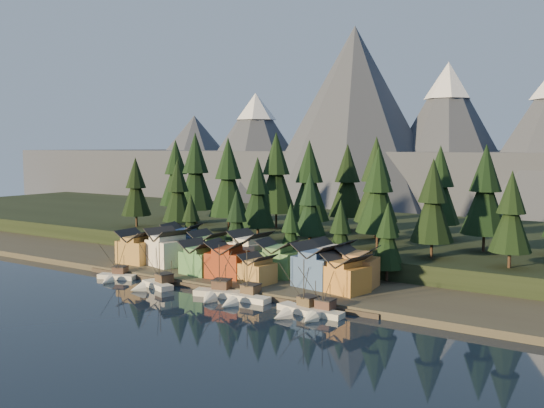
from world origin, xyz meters
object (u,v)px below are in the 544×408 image
Objects in this scene: house_front_0 at (137,246)px; boat_5 at (297,303)px; boat_4 at (241,292)px; boat_6 at (319,306)px; house_back_1 at (209,248)px; boat_0 at (115,272)px; boat_2 at (153,278)px; house_back_0 at (182,241)px; boat_3 at (216,287)px; house_front_1 at (168,246)px.

boat_5 is at bearing -16.63° from house_front_0.
boat_4 is 1.11× the size of boat_6.
boat_5 is 1.30× the size of house_back_1.
boat_0 is 0.90× the size of boat_2.
boat_0 is 0.98× the size of house_back_0.
boat_6 is 60.95m from house_back_0.
boat_0 is at bearing -167.60° from boat_2.
house_front_0 is (-5.67, 13.08, 4.07)m from boat_0.
boat_3 is (17.26, 1.31, 0.04)m from boat_2.
boat_0 is at bearing -68.96° from house_front_0.
house_back_0 reaches higher than boat_4.
house_front_1 reaches higher than house_back_1.
house_back_0 reaches higher than boat_0.
boat_5 is (52.92, -1.78, 0.17)m from boat_0.
boat_6 is (4.50, 0.46, 0.09)m from boat_5.
house_back_0 is 12.16m from house_back_1.
boat_0 is 23.34m from house_back_0.
boat_6 is at bearing -17.75° from boat_3.
boat_4 is at bearing -18.65° from boat_0.
boat_4 is 46.09m from house_front_0.
house_front_1 reaches higher than boat_2.
house_back_1 is (-18.17, 19.95, 3.93)m from boat_3.
house_front_1 is at bearing 136.66° from boat_3.
house_back_1 is at bearing -28.09° from house_back_0.
boat_5 is 4.53m from boat_6.
boat_3 reaches higher than house_front_0.
boat_4 is 1.15× the size of house_back_0.
boat_0 is at bearing 164.75° from boat_3.
boat_3 is 6.76m from boat_4.
boat_4 is 14.69m from boat_5.
house_back_0 reaches higher than house_front_1.
boat_5 is 1.04× the size of boat_6.
house_front_1 is (-49.38, 16.76, 4.37)m from boat_5.
boat_3 is at bearing 178.00° from boat_6.
boat_6 is (43.10, 0.10, -0.06)m from boat_2.
boat_3 is 32.11m from house_front_1.
house_back_0 is at bearing 157.31° from boat_6.
house_back_1 is at bearing 110.49° from boat_2.
house_front_0 is 0.83× the size of house_back_0.
boat_0 is at bearing -89.03° from house_front_1.
boat_4 reaches higher than boat_0.
boat_5 is at bearing -29.13° from house_back_1.
boat_2 is at bearing -42.40° from house_front_1.
boat_6 reaches higher than house_front_0.
boat_4 is 19.13m from boat_6.
boat_0 is at bearing -169.50° from boat_5.
boat_5 is at bearing -20.46° from boat_0.
house_front_0 is 12.18m from house_back_0.
house_back_0 reaches higher than boat_6.
boat_4 is at bearing 176.95° from boat_6.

